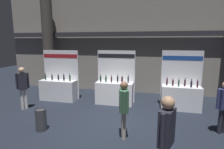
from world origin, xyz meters
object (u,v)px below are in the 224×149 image
Objects in this scene: trash_bin at (41,120)px; visitor_3 at (166,134)px; exhibitor_booth_0 at (59,88)px; visitor_4 at (23,84)px; visitor_0 at (224,103)px; exhibitor_booth_1 at (115,91)px; exhibitor_booth_2 at (181,95)px; visitor_1 at (124,104)px.

visitor_3 reaches higher than trash_bin.
exhibitor_booth_0 is 3.41× the size of trash_bin.
visitor_0 is at bearing 133.28° from visitor_4.
exhibitor_booth_1 is 3.43× the size of trash_bin.
visitor_1 is (-1.89, -2.86, 0.42)m from exhibitor_booth_2.
exhibitor_booth_1 is 3.08m from visitor_1.
exhibitor_booth_1 is 0.99× the size of exhibitor_booth_2.
exhibitor_booth_0 is at bearing -113.22° from visitor_3.
visitor_1 is at bearing -72.34° from exhibitor_booth_1.
visitor_4 reaches higher than visitor_1.
visitor_1 reaches higher than visitor_0.
exhibitor_booth_0 is 1.35× the size of visitor_4.
exhibitor_booth_2 is 3.46m from visitor_1.
visitor_1 reaches higher than trash_bin.
visitor_1 is at bearing -126.46° from visitor_3.
visitor_3 is 1.04× the size of visitor_4.
visitor_4 is (-7.33, 0.35, 0.09)m from visitor_0.
exhibitor_booth_2 reaches higher than trash_bin.
visitor_4 is at bearing -98.37° from visitor_3.
visitor_4 is at bearing 147.80° from visitor_0.
exhibitor_booth_2 is 5.44m from trash_bin.
visitor_3 is (-1.81, -2.63, 0.14)m from visitor_0.
visitor_0 is 3.06m from visitor_1.
visitor_1 is 0.96× the size of visitor_4.
trash_bin is at bearing 79.39° from visitor_1.
exhibitor_booth_2 reaches higher than exhibitor_booth_1.
visitor_3 reaches higher than visitor_1.
visitor_1 is at bearing 3.34° from trash_bin.
trash_bin is at bearing -70.78° from exhibitor_booth_0.
exhibitor_booth_2 is 1.37× the size of visitor_4.
exhibitor_booth_1 reaches higher than visitor_4.
exhibitor_booth_1 is 5.00m from visitor_3.
visitor_4 reaches higher than visitor_0.
exhibitor_booth_0 reaches higher than visitor_3.
visitor_1 is at bearing 169.45° from visitor_0.
visitor_4 is (-5.53, 2.98, -0.05)m from visitor_3.
trash_bin is 5.67m from visitor_0.
exhibitor_booth_0 reaches higher than trash_bin.
visitor_0 is (6.55, -1.83, 0.37)m from exhibitor_booth_0.
visitor_3 is at bearing 107.68° from visitor_4.
visitor_1 is 0.93× the size of visitor_3.
visitor_3 is (2.01, -4.55, 0.50)m from exhibitor_booth_1.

